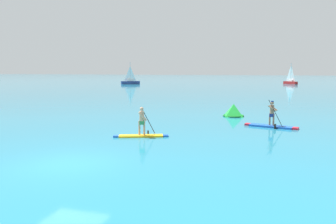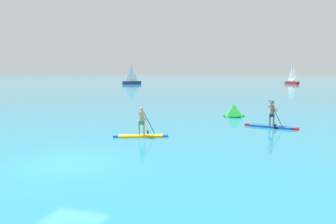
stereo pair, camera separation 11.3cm
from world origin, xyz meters
The scene contains 6 objects.
ground centered at (0.00, 0.00, 0.00)m, with size 440.00×440.00×0.00m, color teal.
paddleboarder_mid_center centered at (0.85, 5.91, 0.39)m, with size 2.96×1.43×1.70m.
paddleboarder_far_right centered at (7.74, 11.16, 0.30)m, with size 3.38×1.39×1.83m.
race_marker_buoy centered at (4.89, 15.62, 0.44)m, with size 1.91×1.91×1.00m.
sailboat_left_horizon centered at (-26.54, 68.67, 0.77)m, with size 4.53×3.63×5.67m.
sailboat_right_horizon centered at (12.77, 80.57, 0.86)m, with size 3.40×3.74×5.36m.
Camera 1 is at (7.50, -11.19, 3.69)m, focal length 35.93 mm.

